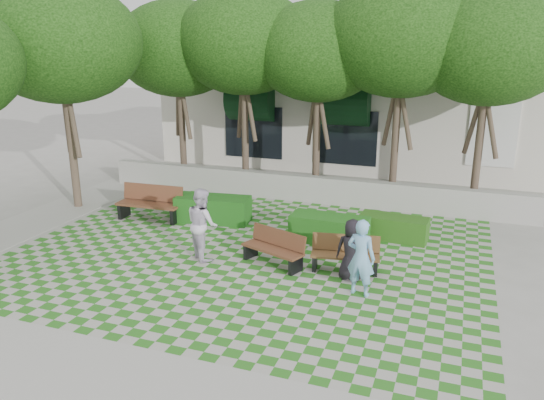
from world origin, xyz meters
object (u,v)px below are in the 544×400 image
at_px(bench_east, 345,254).
at_px(person_white, 202,224).
at_px(hedge_midleft, 213,209).
at_px(person_dark, 351,250).
at_px(hedge_east, 393,228).
at_px(bench_west, 150,203).
at_px(person_blue, 361,258).
at_px(bench_mid, 274,249).
at_px(hedge_midright, 329,229).

distance_m(bench_east, person_white, 3.64).
bearing_deg(hedge_midleft, person_dark, -29.02).
height_order(bench_east, hedge_east, bench_east).
distance_m(bench_west, person_blue, 7.68).
bearing_deg(person_blue, hedge_east, -81.90).
relative_size(bench_west, person_white, 1.12).
height_order(person_blue, person_white, person_white).
xyz_separation_m(bench_mid, hedge_midright, (0.90, 1.97, -0.05)).
relative_size(hedge_midleft, person_blue, 1.29).
relative_size(hedge_midleft, person_white, 1.22).
distance_m(hedge_midleft, person_dark, 5.55).
distance_m(bench_east, person_dark, 0.61).
bearing_deg(person_white, hedge_east, -104.20).
relative_size(bench_east, hedge_midleft, 0.76).
xyz_separation_m(bench_east, person_dark, (0.23, -0.46, 0.32)).
bearing_deg(bench_mid, person_dark, 14.43).
bearing_deg(person_dark, bench_mid, -11.82).
relative_size(bench_east, hedge_midright, 0.80).
distance_m(hedge_midright, person_white, 3.56).
xyz_separation_m(bench_west, person_white, (2.95, -2.20, 0.41)).
bearing_deg(bench_east, person_dark, -72.67).
relative_size(person_dark, person_white, 0.80).
xyz_separation_m(bench_east, bench_mid, (-1.73, -0.25, 0.01)).
bearing_deg(hedge_midleft, person_blue, -33.08).
height_order(bench_east, person_dark, person_dark).
bearing_deg(person_dark, bench_west, -23.64).
bearing_deg(person_blue, bench_west, -10.49).
xyz_separation_m(bench_mid, hedge_midleft, (-2.88, 2.48, -0.03)).
distance_m(bench_mid, hedge_midleft, 3.80).
bearing_deg(person_white, bench_west, 4.50).
xyz_separation_m(bench_west, person_blue, (7.10, -2.89, 0.35)).
bearing_deg(person_dark, hedge_midright, -69.75).
xyz_separation_m(bench_west, hedge_east, (7.33, 0.83, -0.19)).
bearing_deg(bench_west, bench_mid, -25.32).
bearing_deg(bench_mid, hedge_east, 68.56).
height_order(bench_east, bench_west, bench_west).
relative_size(hedge_east, person_dark, 1.28).
relative_size(person_blue, person_dark, 1.18).
bearing_deg(bench_mid, bench_east, 28.77).
bearing_deg(hedge_midright, bench_mid, -114.66).
bearing_deg(person_dark, person_white, -5.64).
bearing_deg(bench_east, bench_mid, 178.69).
height_order(bench_east, hedge_midright, bench_east).
bearing_deg(person_dark, bench_east, -68.84).
height_order(hedge_midright, hedge_midleft, hedge_midleft).
distance_m(bench_mid, bench_west, 5.19).
distance_m(bench_east, hedge_midleft, 5.12).
bearing_deg(hedge_midleft, bench_west, -165.57).
relative_size(hedge_midright, person_white, 1.15).
distance_m(hedge_midleft, person_blue, 6.21).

